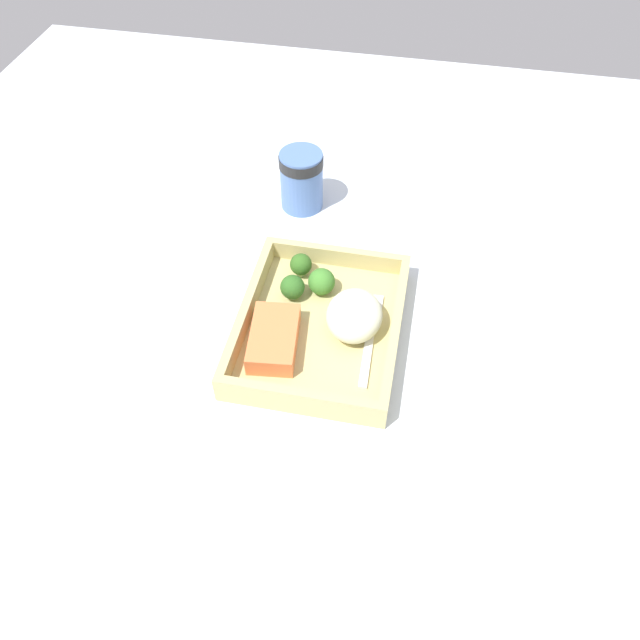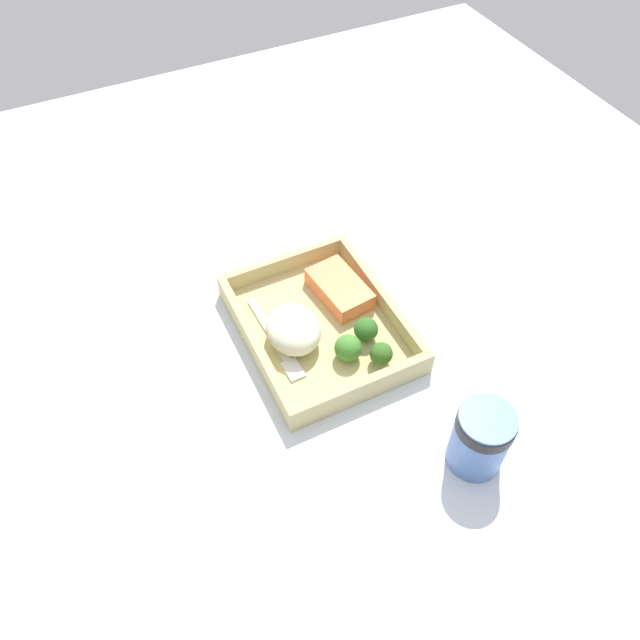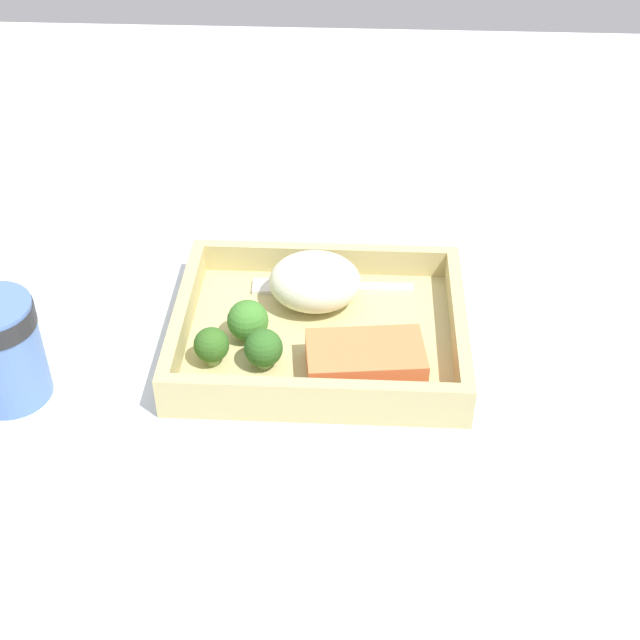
% 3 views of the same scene
% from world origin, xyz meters
% --- Properties ---
extents(ground_plane, '(1.60, 1.60, 0.02)m').
position_xyz_m(ground_plane, '(0.00, 0.00, -0.01)').
color(ground_plane, silver).
extents(takeout_tray, '(0.26, 0.21, 0.01)m').
position_xyz_m(takeout_tray, '(0.00, 0.00, 0.01)').
color(takeout_tray, tan).
rests_on(takeout_tray, ground_plane).
extents(tray_rim, '(0.26, 0.21, 0.03)m').
position_xyz_m(tray_rim, '(0.00, 0.00, 0.03)').
color(tray_rim, tan).
rests_on(tray_rim, takeout_tray).
extents(salmon_fillet, '(0.11, 0.07, 0.03)m').
position_xyz_m(salmon_fillet, '(-0.04, 0.05, 0.03)').
color(salmon_fillet, '#F17642').
rests_on(salmon_fillet, takeout_tray).
extents(mashed_potatoes, '(0.09, 0.07, 0.05)m').
position_xyz_m(mashed_potatoes, '(0.01, -0.04, 0.04)').
color(mashed_potatoes, '#E4E7C3').
rests_on(mashed_potatoes, takeout_tray).
extents(broccoli_floret_1, '(0.04, 0.04, 0.04)m').
position_xyz_m(broccoli_floret_1, '(0.06, 0.01, 0.03)').
color(broccoli_floret_1, '#88A664').
rests_on(broccoli_floret_1, takeout_tray).
extents(broccoli_floret_2, '(0.03, 0.03, 0.04)m').
position_xyz_m(broccoli_floret_2, '(0.05, 0.05, 0.03)').
color(broccoli_floret_2, '#7FA868').
rests_on(broccoli_floret_2, takeout_tray).
extents(broccoli_floret_3, '(0.03, 0.03, 0.04)m').
position_xyz_m(broccoli_floret_3, '(0.09, 0.05, 0.03)').
color(broccoli_floret_3, '#8CA865').
rests_on(broccoli_floret_3, takeout_tray).
extents(fork, '(0.16, 0.02, 0.00)m').
position_xyz_m(fork, '(0.00, -0.07, 0.01)').
color(fork, silver).
rests_on(fork, takeout_tray).
extents(paper_cup, '(0.07, 0.07, 0.10)m').
position_xyz_m(paper_cup, '(0.26, 0.08, 0.05)').
color(paper_cup, '#4F72AD').
rests_on(paper_cup, ground_plane).
extents(receipt_slip, '(0.11, 0.13, 0.00)m').
position_xyz_m(receipt_slip, '(0.06, 0.24, 0.00)').
color(receipt_slip, white).
rests_on(receipt_slip, ground_plane).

